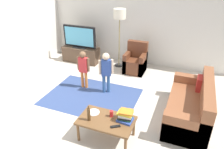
% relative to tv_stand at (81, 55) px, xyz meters
% --- Properties ---
extents(ground, '(7.80, 7.80, 0.00)m').
position_rel_tv_stand_xyz_m(ground, '(1.77, -2.30, -0.24)').
color(ground, beige).
extents(wall_back, '(6.00, 0.12, 2.70)m').
position_rel_tv_stand_xyz_m(wall_back, '(1.77, 0.70, 1.11)').
color(wall_back, silver).
rests_on(wall_back, ground).
extents(area_rug, '(2.20, 1.60, 0.01)m').
position_rel_tv_stand_xyz_m(area_rug, '(1.28, -1.82, -0.24)').
color(area_rug, '#33477A').
rests_on(area_rug, ground).
extents(tv_stand, '(1.20, 0.44, 0.50)m').
position_rel_tv_stand_xyz_m(tv_stand, '(0.00, 0.00, 0.00)').
color(tv_stand, '#4C3828').
rests_on(tv_stand, ground).
extents(tv, '(1.10, 0.28, 0.71)m').
position_rel_tv_stand_xyz_m(tv, '(-0.00, -0.02, 0.60)').
color(tv, black).
rests_on(tv, tv_stand).
extents(couch, '(0.80, 1.80, 0.86)m').
position_rel_tv_stand_xyz_m(couch, '(3.58, -1.79, 0.05)').
color(couch, brown).
rests_on(couch, ground).
extents(armchair, '(0.60, 0.60, 0.90)m').
position_rel_tv_stand_xyz_m(armchair, '(1.88, -0.04, 0.05)').
color(armchair, brown).
rests_on(armchair, ground).
extents(floor_lamp, '(0.36, 0.36, 1.78)m').
position_rel_tv_stand_xyz_m(floor_lamp, '(1.28, 0.15, 1.30)').
color(floor_lamp, '#262626').
rests_on(floor_lamp, ground).
extents(child_near_tv, '(0.34, 0.16, 1.01)m').
position_rel_tv_stand_xyz_m(child_near_tv, '(0.90, -1.47, 0.36)').
color(child_near_tv, orange).
rests_on(child_near_tv, ground).
extents(child_center, '(0.32, 0.22, 1.06)m').
position_rel_tv_stand_xyz_m(child_center, '(1.53, -1.48, 0.39)').
color(child_center, '#33598C').
rests_on(child_center, ground).
extents(coffee_table, '(1.00, 0.60, 0.42)m').
position_rel_tv_stand_xyz_m(coffee_table, '(2.16, -2.96, 0.13)').
color(coffee_table, brown).
rests_on(coffee_table, ground).
extents(book_stack, '(0.28, 0.26, 0.20)m').
position_rel_tv_stand_xyz_m(book_stack, '(2.48, -2.85, 0.27)').
color(book_stack, '#334CA5').
rests_on(book_stack, coffee_table).
extents(bottle, '(0.06, 0.06, 0.30)m').
position_rel_tv_stand_xyz_m(bottle, '(1.88, -3.08, 0.30)').
color(bottle, '#4C3319').
rests_on(bottle, coffee_table).
extents(tv_remote, '(0.17, 0.13, 0.02)m').
position_rel_tv_stand_xyz_m(tv_remote, '(2.38, -3.08, 0.19)').
color(tv_remote, black).
rests_on(tv_remote, coffee_table).
extents(soda_can, '(0.07, 0.07, 0.12)m').
position_rel_tv_stand_xyz_m(soda_can, '(2.21, -2.84, 0.24)').
color(soda_can, red).
rests_on(soda_can, coffee_table).
extents(plate, '(0.22, 0.22, 0.02)m').
position_rel_tv_stand_xyz_m(plate, '(1.86, -2.86, 0.18)').
color(plate, white).
rests_on(plate, coffee_table).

